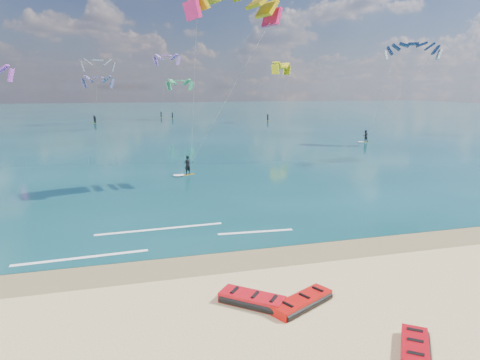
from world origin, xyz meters
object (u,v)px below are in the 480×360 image
packed_kite_mid (252,304)px  kitesurfer_main (210,81)px  packed_kite_right (414,353)px  packed_kite_left (302,306)px  kitesurfer_far (390,87)px

packed_kite_mid → kitesurfer_main: size_ratio=0.16×
packed_kite_mid → packed_kite_right: packed_kite_mid is taller
packed_kite_left → packed_kite_right: bearing=-85.4°
packed_kite_right → kitesurfer_far: kitesurfer_far is taller
packed_kite_left → packed_kite_right: (2.07, -3.34, 0.00)m
kitesurfer_main → kitesurfer_far: bearing=8.0°
packed_kite_mid → kitesurfer_far: (30.45, 37.60, 7.51)m
packed_kite_mid → kitesurfer_main: 21.94m
kitesurfer_far → packed_kite_left: bearing=-145.1°
packed_kite_left → kitesurfer_far: (28.81, 38.20, 7.51)m
packed_kite_left → kitesurfer_far: size_ratio=0.19×
packed_kite_mid → kitesurfer_far: kitesurfer_far is taller
packed_kite_right → kitesurfer_main: 25.52m
packed_kite_left → kitesurfer_main: size_ratio=0.18×
packed_kite_right → kitesurfer_far: (26.73, 41.54, 7.51)m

